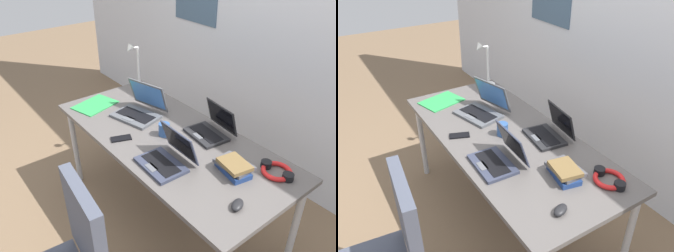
{
  "view_description": "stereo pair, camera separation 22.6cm",
  "coord_description": "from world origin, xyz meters",
  "views": [
    {
      "loc": [
        1.52,
        -1.2,
        1.98
      ],
      "look_at": [
        0.0,
        0.0,
        0.82
      ],
      "focal_mm": 36.4,
      "sensor_mm": 36.0,
      "label": 1
    },
    {
      "loc": [
        1.65,
        -1.02,
        1.98
      ],
      "look_at": [
        0.0,
        0.0,
        0.82
      ],
      "focal_mm": 36.4,
      "sensor_mm": 36.0,
      "label": 2
    }
  ],
  "objects": [
    {
      "name": "laptop_near_mouse",
      "position": [
        0.24,
        -0.2,
        0.78
      ],
      "size": [
        0.31,
        0.29,
        0.21
      ],
      "color": "#33384C",
      "rests_on": "desk"
    },
    {
      "name": "laptop_center",
      "position": [
        -0.36,
        0.02,
        0.79
      ],
      "size": [
        0.39,
        0.37,
        0.24
      ],
      "color": "#515459",
      "rests_on": "desk"
    },
    {
      "name": "book_stack",
      "position": [
        0.54,
        0.06,
        0.78
      ],
      "size": [
        0.23,
        0.18,
        0.08
      ],
      "color": "navy",
      "rests_on": "desk"
    },
    {
      "name": "paper_folder_back_right",
      "position": [
        -0.71,
        -0.17,
        0.74
      ],
      "size": [
        0.3,
        0.36,
        0.01
      ],
      "primitive_type": "cube",
      "rotation": [
        0.0,
        0.0,
        0.27
      ],
      "color": "green",
      "rests_on": "desk"
    },
    {
      "name": "computer_mouse",
      "position": [
        0.74,
        -0.14,
        0.76
      ],
      "size": [
        0.09,
        0.11,
        0.03
      ],
      "primitive_type": "ellipsoid",
      "rotation": [
        0.0,
        0.0,
        0.39
      ],
      "color": "black",
      "rests_on": "desk"
    },
    {
      "name": "ground_plane",
      "position": [
        0.0,
        0.0,
        0.0
      ],
      "size": [
        12.0,
        12.0,
        0.0
      ],
      "primitive_type": "plane",
      "color": "#7A6047"
    },
    {
      "name": "laptop_near_lamp",
      "position": [
        0.16,
        0.24,
        0.78
      ],
      "size": [
        0.31,
        0.28,
        0.21
      ],
      "color": "#232326",
      "rests_on": "desk"
    },
    {
      "name": "desk",
      "position": [
        0.0,
        0.0,
        0.68
      ],
      "size": [
        1.8,
        0.8,
        0.74
      ],
      "color": "#595451",
      "rests_on": "ground_plane"
    },
    {
      "name": "wall_back",
      "position": [
        -0.0,
        1.1,
        1.3
      ],
      "size": [
        6.0,
        0.13,
        2.6
      ],
      "color": "silver",
      "rests_on": "ground_plane"
    },
    {
      "name": "desk_lamp",
      "position": [
        -0.8,
        0.28,
        0.94
      ],
      "size": [
        0.12,
        0.18,
        0.4
      ],
      "color": "white",
      "rests_on": "desk"
    },
    {
      "name": "headphones",
      "position": [
        0.7,
        0.24,
        0.76
      ],
      "size": [
        0.21,
        0.18,
        0.04
      ],
      "color": "red",
      "rests_on": "desk"
    },
    {
      "name": "coffee_mug",
      "position": [
        -0.03,
        -0.01,
        0.78
      ],
      "size": [
        0.11,
        0.08,
        0.09
      ],
      "color": "#2D518C",
      "rests_on": "desk"
    },
    {
      "name": "cell_phone",
      "position": [
        -0.17,
        -0.27,
        0.74
      ],
      "size": [
        0.11,
        0.15,
        0.01
      ],
      "primitive_type": "cube",
      "rotation": [
        0.0,
        0.0,
        -0.37
      ],
      "color": "black",
      "rests_on": "desk"
    }
  ]
}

